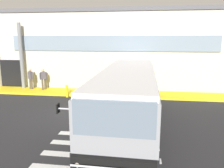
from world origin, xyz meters
name	(u,v)px	position (x,y,z in m)	size (l,w,h in m)	color
ground_plane	(79,115)	(0.00, 0.00, -0.01)	(80.00, 90.00, 0.02)	#232326
bay_paint_stripes	(99,157)	(2.00, -4.20, 0.00)	(4.40, 3.96, 0.01)	silver
terminal_building	(103,47)	(-0.69, 11.64, 3.25)	(24.03, 13.80, 6.51)	beige
boarding_curb	(96,93)	(0.00, 4.80, 0.07)	(26.23, 2.00, 0.15)	yellow
entry_support_column	(21,56)	(-6.26, 5.40, 2.77)	(0.28, 0.28, 5.25)	slate
bus_main_foreground	(128,96)	(2.78, -0.47, 1.33)	(3.18, 11.01, 2.70)	gray
passenger_near_column	(31,78)	(-5.46, 5.15, 1.08)	(0.53, 0.37, 1.68)	#4C4233
passenger_by_doorway	(43,78)	(-4.38, 5.14, 1.11)	(0.52, 0.50, 1.68)	#4C4233
safety_bollard_yellow	(67,91)	(-1.90, 3.60, 0.45)	(0.18, 0.18, 0.90)	yellow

